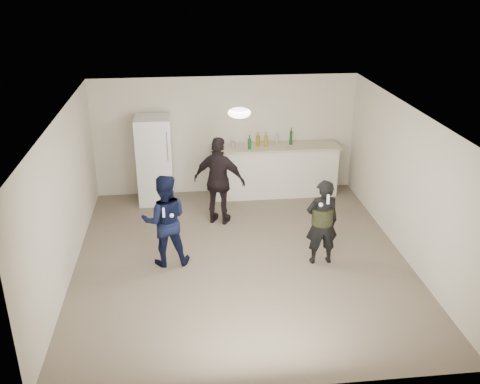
{
  "coord_description": "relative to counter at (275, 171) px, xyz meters",
  "views": [
    {
      "loc": [
        -0.89,
        -7.77,
        4.6
      ],
      "look_at": [
        0.0,
        0.2,
        1.15
      ],
      "focal_mm": 40.0,
      "sensor_mm": 36.0,
      "label": 1
    }
  ],
  "objects": [
    {
      "name": "remote_woman",
      "position": [
        0.28,
        -3.13,
        0.72
      ],
      "size": [
        0.04,
        0.04,
        0.15
      ],
      "primitive_type": "cube",
      "color": "white",
      "rests_on": "woman"
    },
    {
      "name": "fridge",
      "position": [
        -2.5,
        -0.07,
        0.38
      ],
      "size": [
        0.7,
        0.7,
        1.8
      ],
      "primitive_type": "cube",
      "color": "white",
      "rests_on": "floor"
    },
    {
      "name": "floor",
      "position": [
        -1.02,
        -2.67,
        -0.53
      ],
      "size": [
        6.0,
        6.0,
        0.0
      ],
      "primitive_type": "plane",
      "color": "#6B5B4C",
      "rests_on": "ground"
    },
    {
      "name": "spectator",
      "position": [
        -1.26,
        -1.22,
        0.32
      ],
      "size": [
        1.08,
        0.76,
        1.7
      ],
      "primitive_type": "imported",
      "rotation": [
        0.0,
        0.0,
        2.75
      ],
      "color": "black",
      "rests_on": "floor"
    },
    {
      "name": "wall_front",
      "position": [
        -1.02,
        -5.67,
        0.72
      ],
      "size": [
        6.0,
        0.0,
        6.0
      ],
      "primitive_type": "plane",
      "rotation": [
        -1.57,
        0.0,
        0.0
      ],
      "color": "beige",
      "rests_on": "floor"
    },
    {
      "name": "wall_left",
      "position": [
        -3.77,
        -2.67,
        0.72
      ],
      "size": [
        0.0,
        6.0,
        6.0
      ],
      "primitive_type": "plane",
      "rotation": [
        1.57,
        0.0,
        1.57
      ],
      "color": "beige",
      "rests_on": "floor"
    },
    {
      "name": "wall_back",
      "position": [
        -1.02,
        0.33,
        0.72
      ],
      "size": [
        6.0,
        0.0,
        6.0
      ],
      "primitive_type": "plane",
      "rotation": [
        1.57,
        0.0,
        0.0
      ],
      "color": "beige",
      "rests_on": "floor"
    },
    {
      "name": "woman",
      "position": [
        0.28,
        -2.88,
        0.21
      ],
      "size": [
        0.55,
        0.37,
        1.47
      ],
      "primitive_type": "imported",
      "rotation": [
        0.0,
        0.0,
        3.17
      ],
      "color": "black",
      "rests_on": "floor"
    },
    {
      "name": "camo_shorts",
      "position": [
        0.28,
        -2.88,
        0.32
      ],
      "size": [
        0.34,
        0.34,
        0.28
      ],
      "primitive_type": "cylinder",
      "color": "#2D3518",
      "rests_on": "woman"
    },
    {
      "name": "ceiling",
      "position": [
        -1.02,
        -2.67,
        1.98
      ],
      "size": [
        6.0,
        6.0,
        0.0
      ],
      "primitive_type": "plane",
      "rotation": [
        3.14,
        0.0,
        0.0
      ],
      "color": "silver",
      "rests_on": "wall_back"
    },
    {
      "name": "bottle_cluster",
      "position": [
        -0.17,
        0.03,
        0.68
      ],
      "size": [
        0.96,
        0.38,
        0.29
      ],
      "color": "#134414",
      "rests_on": "counter_top"
    },
    {
      "name": "fridge_handle",
      "position": [
        -2.22,
        -0.44,
        0.78
      ],
      "size": [
        0.02,
        0.02,
        0.6
      ],
      "primitive_type": "cylinder",
      "color": "silver",
      "rests_on": "fridge"
    },
    {
      "name": "shaker",
      "position": [
        -0.88,
        -0.06,
        0.65
      ],
      "size": [
        0.08,
        0.08,
        0.17
      ],
      "primitive_type": "cylinder",
      "color": "silver",
      "rests_on": "counter_top"
    },
    {
      "name": "remote_man",
      "position": [
        -2.25,
        -2.91,
        0.53
      ],
      "size": [
        0.04,
        0.04,
        0.15
      ],
      "primitive_type": "cube",
      "color": "white",
      "rests_on": "man"
    },
    {
      "name": "ceiling_dome",
      "position": [
        -1.02,
        -2.37,
        1.93
      ],
      "size": [
        0.36,
        0.36,
        0.16
      ],
      "primitive_type": "ellipsoid",
      "color": "white",
      "rests_on": "ceiling"
    },
    {
      "name": "man",
      "position": [
        -2.25,
        -2.63,
        0.25
      ],
      "size": [
        0.78,
        0.63,
        1.55
      ],
      "primitive_type": "imported",
      "rotation": [
        0.0,
        0.0,
        3.19
      ],
      "color": "#0F1841",
      "rests_on": "floor"
    },
    {
      "name": "nunchuk_woman",
      "position": [
        0.18,
        -3.1,
        0.62
      ],
      "size": [
        0.07,
        0.07,
        0.07
      ],
      "primitive_type": "sphere",
      "color": "white",
      "rests_on": "woman"
    },
    {
      "name": "counter_top",
      "position": [
        0.0,
        0.0,
        0.55
      ],
      "size": [
        2.68,
        0.64,
        0.04
      ],
      "primitive_type": "cube",
      "color": "beige",
      "rests_on": "counter"
    },
    {
      "name": "nunchuk_man",
      "position": [
        -2.13,
        -2.88,
        0.45
      ],
      "size": [
        0.07,
        0.07,
        0.07
      ],
      "primitive_type": "sphere",
      "color": "white",
      "rests_on": "man"
    },
    {
      "name": "wall_right",
      "position": [
        1.73,
        -2.67,
        0.72
      ],
      "size": [
        0.0,
        6.0,
        6.0
      ],
      "primitive_type": "plane",
      "rotation": [
        1.57,
        0.0,
        -1.57
      ],
      "color": "beige",
      "rests_on": "floor"
    },
    {
      "name": "counter",
      "position": [
        0.0,
        0.0,
        0.0
      ],
      "size": [
        2.6,
        0.56,
        1.05
      ],
      "primitive_type": "cube",
      "color": "silver",
      "rests_on": "floor"
    }
  ]
}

